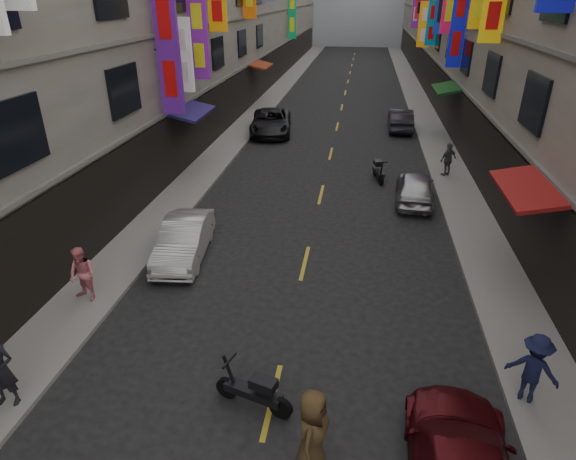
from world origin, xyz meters
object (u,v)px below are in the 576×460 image
(car_right_far, at_px, (400,120))
(pedestrian_lfar, at_px, (82,275))
(car_left_far, at_px, (271,122))
(pedestrian_crossing, at_px, (312,435))
(pedestrian_rfar, at_px, (448,159))
(scooter_far_right, at_px, (378,171))
(scooter_crossing, at_px, (254,391))
(car_right_mid, at_px, (415,187))
(pedestrian_rnear, at_px, (533,368))
(car_left_mid, at_px, (184,240))

(car_right_far, distance_m, pedestrian_lfar, 23.09)
(car_left_far, distance_m, pedestrian_crossing, 23.78)
(car_left_far, relative_size, pedestrian_rfar, 3.28)
(scooter_far_right, bearing_deg, pedestrian_lfar, 42.61)
(car_left_far, xyz_separation_m, pedestrian_lfar, (-1.85, -18.83, 0.21))
(scooter_far_right, height_order, pedestrian_crossing, pedestrian_crossing)
(scooter_crossing, xyz_separation_m, scooter_far_right, (2.81, 14.48, 0.00))
(car_right_far, xyz_separation_m, pedestrian_lfar, (-9.85, -20.87, 0.26))
(scooter_crossing, xyz_separation_m, car_left_far, (-3.67, 21.89, 0.28))
(car_right_mid, height_order, pedestrian_lfar, pedestrian_lfar)
(car_right_far, xyz_separation_m, pedestrian_crossing, (-2.97, -25.29, 0.27))
(pedestrian_rfar, bearing_deg, car_right_far, -116.33)
(car_right_far, height_order, pedestrian_crossing, pedestrian_crossing)
(pedestrian_lfar, bearing_deg, pedestrian_rnear, 8.01)
(car_right_mid, bearing_deg, car_left_mid, 40.74)
(pedestrian_rfar, bearing_deg, car_left_mid, 6.17)
(car_left_far, height_order, pedestrian_rfar, pedestrian_rfar)
(pedestrian_rnear, xyz_separation_m, pedestrian_crossing, (-4.37, -2.36, 0.01))
(scooter_far_right, relative_size, car_left_mid, 0.46)
(car_left_far, bearing_deg, scooter_far_right, -56.48)
(scooter_far_right, relative_size, pedestrian_rfar, 1.13)
(car_left_mid, bearing_deg, scooter_crossing, -64.99)
(car_left_far, xyz_separation_m, pedestrian_rfar, (9.69, -6.66, 0.19))
(car_left_far, relative_size, pedestrian_rnear, 3.18)
(car_right_mid, distance_m, pedestrian_rnear, 11.12)
(pedestrian_lfar, relative_size, pedestrian_crossing, 0.86)
(scooter_crossing, relative_size, car_right_mid, 0.47)
(pedestrian_lfar, bearing_deg, scooter_crossing, -10.67)
(scooter_far_right, bearing_deg, scooter_crossing, 67.79)
(car_left_far, bearing_deg, pedestrian_rfar, -42.13)
(car_left_far, xyz_separation_m, car_right_mid, (7.93, -9.87, -0.08))
(car_left_mid, relative_size, pedestrian_rfar, 2.47)
(car_left_far, xyz_separation_m, pedestrian_rnear, (9.40, -20.88, 0.22))
(car_left_mid, xyz_separation_m, pedestrian_rnear, (9.40, -5.02, 0.29))
(scooter_far_right, xyz_separation_m, car_left_mid, (-6.48, -8.45, 0.20))
(car_left_mid, distance_m, car_left_far, 15.86)
(scooter_far_right, distance_m, pedestrian_rnear, 13.79)
(pedestrian_lfar, bearing_deg, car_right_far, 83.09)
(scooter_far_right, relative_size, pedestrian_crossing, 0.95)
(scooter_far_right, height_order, car_right_far, car_right_far)
(scooter_far_right, bearing_deg, pedestrian_rnear, 90.98)
(scooter_crossing, distance_m, pedestrian_lfar, 6.34)
(pedestrian_lfar, bearing_deg, car_left_mid, 76.35)
(car_left_far, bearing_deg, car_left_mid, -97.65)
(car_right_far, bearing_deg, scooter_crossing, 79.79)
(scooter_far_right, bearing_deg, pedestrian_crossing, 73.50)
(pedestrian_rfar, bearing_deg, pedestrian_rnear, 51.48)
(car_right_mid, distance_m, car_right_far, 11.91)
(pedestrian_rnear, bearing_deg, car_right_mid, -56.51)
(pedestrian_rfar, height_order, pedestrian_crossing, pedestrian_crossing)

